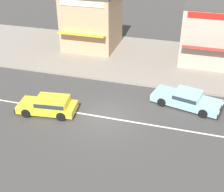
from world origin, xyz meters
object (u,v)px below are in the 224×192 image
at_px(hatchback_yellow_1, 49,105).
at_px(shopfront_corner_warung, 92,20).
at_px(shopfront_mid_block, 210,31).
at_px(sedan_pale_blue_2, 187,99).

height_order(hatchback_yellow_1, shopfront_corner_warung, shopfront_corner_warung).
height_order(shopfront_corner_warung, shopfront_mid_block, shopfront_corner_warung).
xyz_separation_m(shopfront_corner_warung, shopfront_mid_block, (10.80, 0.01, -0.06)).
distance_m(hatchback_yellow_1, shopfront_mid_block, 15.42).
xyz_separation_m(hatchback_yellow_1, sedan_pale_blue_2, (8.60, 3.37, -0.05)).
height_order(hatchback_yellow_1, sedan_pale_blue_2, hatchback_yellow_1).
distance_m(hatchback_yellow_1, shopfront_corner_warung, 12.07).
bearing_deg(sedan_pale_blue_2, hatchback_yellow_1, -158.63).
bearing_deg(shopfront_mid_block, hatchback_yellow_1, -129.26).
xyz_separation_m(sedan_pale_blue_2, shopfront_mid_block, (1.06, 8.46, 2.16)).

